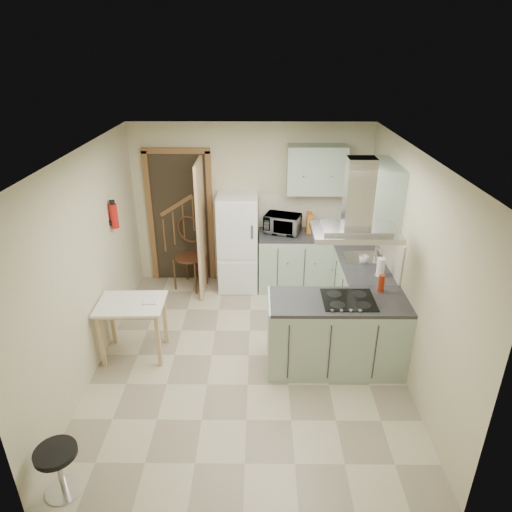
{
  "coord_description": "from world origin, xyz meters",
  "views": [
    {
      "loc": [
        0.13,
        -4.6,
        3.49
      ],
      "look_at": [
        0.09,
        0.45,
        1.15
      ],
      "focal_mm": 32.0,
      "sensor_mm": 36.0,
      "label": 1
    }
  ],
  "objects_px": {
    "peninsula": "(336,334)",
    "microwave": "(283,224)",
    "bentwood_chair": "(190,257)",
    "stool": "(60,471)",
    "fridge": "(238,243)",
    "extractor_hood": "(355,232)",
    "drop_leaf_table": "(134,329)"
  },
  "relations": [
    {
      "from": "extractor_hood",
      "to": "bentwood_chair",
      "type": "bearing_deg",
      "value": 136.7
    },
    {
      "from": "bentwood_chair",
      "to": "stool",
      "type": "distance_m",
      "value": 3.72
    },
    {
      "from": "bentwood_chair",
      "to": "stool",
      "type": "bearing_deg",
      "value": -77.64
    },
    {
      "from": "peninsula",
      "to": "microwave",
      "type": "relative_size",
      "value": 3.0
    },
    {
      "from": "peninsula",
      "to": "microwave",
      "type": "xyz_separation_m",
      "value": [
        -0.55,
        2.03,
        0.59
      ]
    },
    {
      "from": "fridge",
      "to": "peninsula",
      "type": "bearing_deg",
      "value": -58.26
    },
    {
      "from": "extractor_hood",
      "to": "microwave",
      "type": "xyz_separation_m",
      "value": [
        -0.65,
        2.03,
        -0.68
      ]
    },
    {
      "from": "drop_leaf_table",
      "to": "stool",
      "type": "bearing_deg",
      "value": -96.14
    },
    {
      "from": "bentwood_chair",
      "to": "microwave",
      "type": "bearing_deg",
      "value": 24.74
    },
    {
      "from": "peninsula",
      "to": "drop_leaf_table",
      "type": "distance_m",
      "value": 2.42
    },
    {
      "from": "peninsula",
      "to": "bentwood_chair",
      "type": "relative_size",
      "value": 1.51
    },
    {
      "from": "drop_leaf_table",
      "to": "bentwood_chair",
      "type": "height_order",
      "value": "bentwood_chair"
    },
    {
      "from": "extractor_hood",
      "to": "bentwood_chair",
      "type": "relative_size",
      "value": 0.88
    },
    {
      "from": "stool",
      "to": "fridge",
      "type": "bearing_deg",
      "value": 69.92
    },
    {
      "from": "fridge",
      "to": "bentwood_chair",
      "type": "height_order",
      "value": "fridge"
    },
    {
      "from": "microwave",
      "to": "drop_leaf_table",
      "type": "bearing_deg",
      "value": -117.03
    },
    {
      "from": "fridge",
      "to": "microwave",
      "type": "relative_size",
      "value": 2.91
    },
    {
      "from": "drop_leaf_table",
      "to": "stool",
      "type": "height_order",
      "value": "drop_leaf_table"
    },
    {
      "from": "peninsula",
      "to": "drop_leaf_table",
      "type": "xyz_separation_m",
      "value": [
        -2.41,
        0.21,
        -0.08
      ]
    },
    {
      "from": "stool",
      "to": "microwave",
      "type": "height_order",
      "value": "microwave"
    },
    {
      "from": "fridge",
      "to": "bentwood_chair",
      "type": "relative_size",
      "value": 1.46
    },
    {
      "from": "stool",
      "to": "microwave",
      "type": "bearing_deg",
      "value": 61.54
    },
    {
      "from": "peninsula",
      "to": "extractor_hood",
      "type": "relative_size",
      "value": 1.72
    },
    {
      "from": "fridge",
      "to": "bentwood_chair",
      "type": "distance_m",
      "value": 0.78
    },
    {
      "from": "stool",
      "to": "peninsula",
      "type": "bearing_deg",
      "value": 33.62
    },
    {
      "from": "fridge",
      "to": "stool",
      "type": "height_order",
      "value": "fridge"
    },
    {
      "from": "fridge",
      "to": "extractor_hood",
      "type": "xyz_separation_m",
      "value": [
        1.32,
        -1.98,
        0.97
      ]
    },
    {
      "from": "peninsula",
      "to": "extractor_hood",
      "type": "height_order",
      "value": "extractor_hood"
    },
    {
      "from": "stool",
      "to": "bentwood_chair",
      "type": "bearing_deg",
      "value": 80.63
    },
    {
      "from": "drop_leaf_table",
      "to": "microwave",
      "type": "relative_size",
      "value": 1.52
    },
    {
      "from": "peninsula",
      "to": "microwave",
      "type": "bearing_deg",
      "value": 105.15
    },
    {
      "from": "extractor_hood",
      "to": "stool",
      "type": "distance_m",
      "value": 3.51
    }
  ]
}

